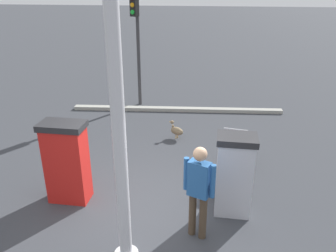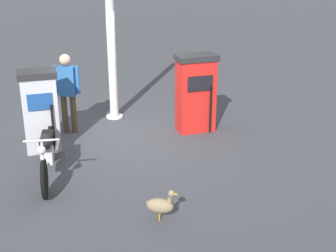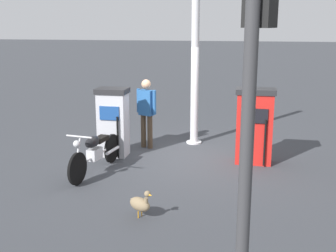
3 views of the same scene
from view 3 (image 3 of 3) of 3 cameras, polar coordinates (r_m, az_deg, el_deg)
The scene contains 8 objects.
ground_plane at distance 10.38m, azimuth 1.86°, elevation -4.10°, with size 120.00×120.00×0.00m, color #383A3F.
fuel_pump_near at distance 10.41m, azimuth -7.16°, elevation 0.55°, with size 0.59×0.74×1.62m.
fuel_pump_far at distance 9.95m, azimuth 11.19°, elevation 0.03°, with size 0.58×0.88×1.70m.
motorcycle_near_pump at distance 9.33m, azimuth -9.48°, elevation -3.24°, with size 2.12×0.67×0.96m.
attendant_person at distance 10.95m, azimuth -2.82°, elevation 2.26°, with size 0.32×0.56×1.74m.
wandering_duck at distance 7.27m, azimuth -3.63°, elevation -10.03°, with size 0.39×0.48×0.51m.
roadside_traffic_light at distance 3.80m, azimuth 10.99°, elevation 4.97°, with size 0.40×0.30×3.81m.
canopy_support_pole at distance 11.22m, azimuth 3.52°, elevation 7.63°, with size 0.40×0.40×4.14m.
Camera 3 is at (9.79, 1.38, 3.15)m, focal length 46.86 mm.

